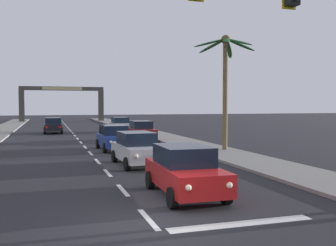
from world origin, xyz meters
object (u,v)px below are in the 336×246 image
Objects in this scene: sedan_oncoming_far at (53,125)px; sedan_third_in_queue at (137,148)px; sedan_lead_at_stop_bar at (184,170)px; sedan_parked_mid_kerb at (120,125)px; palm_right_second at (226,66)px; sedan_fifth_in_queue at (114,137)px; town_gateway_arch at (62,99)px; sedan_parked_nearest_kerb at (141,131)px; traffic_signal_mast at (264,12)px.

sedan_third_in_queue is at bearing -81.20° from sedan_oncoming_far.
sedan_parked_mid_kerb is at bearing 83.76° from sedan_lead_at_stop_bar.
sedan_parked_mid_kerb is at bearing 99.64° from palm_right_second.
sedan_fifth_in_queue is 1.01× the size of sedan_oncoming_far.
palm_right_second is (10.53, -20.39, 4.70)m from sedan_oncoming_far.
sedan_lead_at_stop_bar and sedan_parked_mid_kerb have the same top height.
sedan_parked_mid_kerb is at bearing -80.12° from town_gateway_arch.
palm_right_second is at bearing -23.82° from sedan_fifth_in_queue.
sedan_oncoming_far is at bearing 117.31° from palm_right_second.
palm_right_second is at bearing -69.92° from sedan_parked_nearest_kerb.
sedan_lead_at_stop_bar and sedan_parked_nearest_kerb have the same top height.
sedan_fifth_in_queue is 7.18m from sedan_parked_nearest_kerb.
sedan_oncoming_far is 0.99× the size of sedan_parked_mid_kerb.
sedan_third_in_queue is 9.11m from palm_right_second.
sedan_parked_nearest_kerb is (2.23, 23.28, -4.62)m from traffic_signal_mast.
traffic_signal_mast is 17.62m from sedan_fifth_in_queue.
traffic_signal_mast is at bearing -93.90° from sedan_parked_mid_kerb.
sedan_parked_mid_kerb is 20.54m from palm_right_second.
sedan_fifth_in_queue is 17.06m from sedan_parked_mid_kerb.
sedan_lead_at_stop_bar is at bearing -121.85° from palm_right_second.
traffic_signal_mast reaches higher than sedan_fifth_in_queue.
traffic_signal_mast is 2.44× the size of sedan_oncoming_far.
traffic_signal_mast is 2.42× the size of sedan_parked_mid_kerb.
traffic_signal_mast is at bearing -83.57° from sedan_third_in_queue.
traffic_signal_mast reaches higher than sedan_parked_mid_kerb.
traffic_signal_mast is 15.05m from palm_right_second.
sedan_parked_nearest_kerb is 0.99× the size of sedan_parked_mid_kerb.
traffic_signal_mast is 5.71m from sedan_lead_at_stop_bar.
sedan_parked_mid_kerb is (7.19, -0.69, 0.00)m from sedan_oncoming_far.
palm_right_second is 0.51× the size of town_gateway_arch.
town_gateway_arch is at bearing 97.26° from sedan_parked_nearest_kerb.
town_gateway_arch is (-8.52, 49.40, -1.41)m from palm_right_second.
sedan_oncoming_far is (-4.89, 34.35, -4.62)m from traffic_signal_mast.
sedan_lead_at_stop_bar is at bearing -99.24° from sedan_parked_nearest_kerb.
sedan_fifth_in_queue is 17.78m from sedan_oncoming_far.
traffic_signal_mast is at bearing -87.40° from town_gateway_arch.
sedan_third_in_queue and sedan_parked_mid_kerb have the same top height.
sedan_parked_mid_kerb is (3.33, 30.46, 0.00)m from sedan_lead_at_stop_bar.
sedan_parked_mid_kerb is (3.43, 23.58, 0.00)m from sedan_third_in_queue.
sedan_fifth_in_queue is at bearing 90.31° from sedan_third_in_queue.
town_gateway_arch is (-1.84, 60.15, 3.29)m from sedan_lead_at_stop_bar.
palm_right_second is (3.41, -9.33, 4.70)m from sedan_parked_nearest_kerb.
sedan_parked_mid_kerb is 30.31m from town_gateway_arch.
sedan_oncoming_far is at bearing -93.98° from town_gateway_arch.
sedan_lead_at_stop_bar is 31.38m from sedan_oncoming_far.
sedan_parked_nearest_kerb is at bearing -90.35° from sedan_parked_mid_kerb.
sedan_oncoming_far is 13.16m from sedan_parked_nearest_kerb.
traffic_signal_mast is 0.74× the size of town_gateway_arch.
traffic_signal_mast reaches higher than sedan_parked_nearest_kerb.
sedan_parked_nearest_kerb is 0.30× the size of town_gateway_arch.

